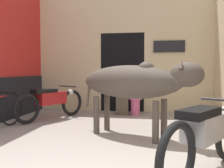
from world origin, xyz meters
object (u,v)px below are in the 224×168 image
motorcycle_far (51,101)px  shopkeeper_seated (123,91)px  cow (135,82)px  plastic_stool (135,106)px  motorcycle_near (206,133)px

motorcycle_far → shopkeeper_seated: size_ratio=1.54×
motorcycle_far → shopkeeper_seated: shopkeeper_seated is taller
cow → plastic_stool: bearing=94.4°
shopkeeper_seated → plastic_stool: size_ratio=2.68×
motorcycle_near → motorcycle_far: size_ratio=0.98×
motorcycle_far → shopkeeper_seated: (1.56, 1.00, 0.16)m
motorcycle_far → plastic_stool: size_ratio=4.13×
shopkeeper_seated → plastic_stool: (0.33, -0.04, -0.37)m
motorcycle_near → plastic_stool: (-1.10, 3.72, -0.23)m
motorcycle_near → cow: bearing=122.0°
cow → motorcycle_far: bearing=148.3°
motorcycle_far → plastic_stool: motorcycle_far is taller
plastic_stool → shopkeeper_seated: bearing=173.1°
motorcycle_far → plastic_stool: (1.89, 0.96, -0.21)m
shopkeeper_seated → plastic_stool: shopkeeper_seated is taller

